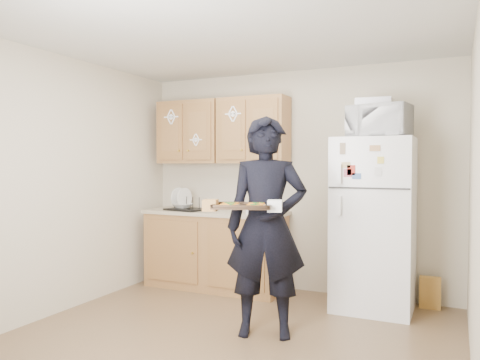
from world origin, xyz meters
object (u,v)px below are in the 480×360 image
person (266,226)px  microwave (379,121)px  refrigerator (374,224)px  dish_rack (187,203)px  baking_tray (242,207)px

person → microwave: 1.60m
refrigerator → person: (-0.70, -1.11, 0.07)m
dish_rack → refrigerator: bearing=1.3°
refrigerator → microwave: 1.01m
baking_tray → person: bearing=54.5°
baking_tray → microwave: 1.76m
person → dish_rack: 1.78m
person → microwave: size_ratio=3.27×
person → dish_rack: bearing=125.6°
person → baking_tray: person is taller
refrigerator → microwave: bearing=-47.0°
person → microwave: (0.75, 1.06, 0.93)m
person → microwave: microwave is taller
dish_rack → microwave: bearing=-0.0°
refrigerator → microwave: (0.05, -0.05, 1.01)m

